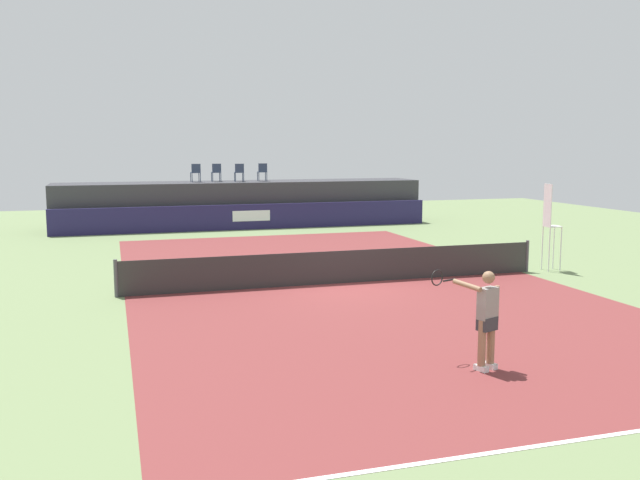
{
  "coord_description": "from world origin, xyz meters",
  "views": [
    {
      "loc": [
        -6.2,
        -18.2,
        3.91
      ],
      "look_at": [
        -0.0,
        2.0,
        1.0
      ],
      "focal_mm": 38.08,
      "sensor_mm": 36.0,
      "label": 1
    }
  ],
  "objects_px": {
    "spectator_chair_right": "(262,171)",
    "net_post_far": "(527,256)",
    "spectator_chair_far_left": "(196,172)",
    "umpire_chair": "(550,221)",
    "net_post_near": "(116,278)",
    "spectator_chair_left": "(216,172)",
    "spectator_chair_center": "(239,172)",
    "tennis_player": "(486,316)"
  },
  "relations": [
    {
      "from": "spectator_chair_center",
      "to": "net_post_near",
      "type": "bearing_deg",
      "value": -111.84
    },
    {
      "from": "spectator_chair_center",
      "to": "net_post_far",
      "type": "xyz_separation_m",
      "value": [
        6.36,
        -15.06,
        -2.19
      ]
    },
    {
      "from": "spectator_chair_left",
      "to": "umpire_chair",
      "type": "bearing_deg",
      "value": -61.93
    },
    {
      "from": "spectator_chair_left",
      "to": "spectator_chair_far_left",
      "type": "bearing_deg",
      "value": -178.75
    },
    {
      "from": "spectator_chair_right",
      "to": "net_post_near",
      "type": "bearing_deg",
      "value": -115.35
    },
    {
      "from": "spectator_chair_right",
      "to": "umpire_chair",
      "type": "height_order",
      "value": "spectator_chair_right"
    },
    {
      "from": "net_post_near",
      "to": "tennis_player",
      "type": "height_order",
      "value": "tennis_player"
    },
    {
      "from": "spectator_chair_center",
      "to": "tennis_player",
      "type": "xyz_separation_m",
      "value": [
        0.14,
        -23.03,
        -1.73
      ]
    },
    {
      "from": "spectator_chair_left",
      "to": "umpire_chair",
      "type": "xyz_separation_m",
      "value": [
        8.22,
        -15.41,
        -1.11
      ]
    },
    {
      "from": "spectator_chair_center",
      "to": "net_post_far",
      "type": "bearing_deg",
      "value": -67.09
    },
    {
      "from": "spectator_chair_left",
      "to": "net_post_near",
      "type": "xyz_separation_m",
      "value": [
        -4.96,
        -15.42,
        -2.19
      ]
    },
    {
      "from": "spectator_chair_right",
      "to": "umpire_chair",
      "type": "xyz_separation_m",
      "value": [
        5.92,
        -15.3,
        -1.11
      ]
    },
    {
      "from": "net_post_far",
      "to": "spectator_chair_left",
      "type": "bearing_deg",
      "value": 115.76
    },
    {
      "from": "spectator_chair_far_left",
      "to": "net_post_near",
      "type": "relative_size",
      "value": 0.89
    },
    {
      "from": "spectator_chair_far_left",
      "to": "net_post_far",
      "type": "height_order",
      "value": "spectator_chair_far_left"
    },
    {
      "from": "spectator_chair_center",
      "to": "tennis_player",
      "type": "distance_m",
      "value": 23.1
    },
    {
      "from": "spectator_chair_center",
      "to": "spectator_chair_right",
      "type": "bearing_deg",
      "value": 11.69
    },
    {
      "from": "spectator_chair_far_left",
      "to": "spectator_chair_center",
      "type": "relative_size",
      "value": 1.0
    },
    {
      "from": "net_post_far",
      "to": "spectator_chair_far_left",
      "type": "bearing_deg",
      "value": 118.77
    },
    {
      "from": "spectator_chair_left",
      "to": "spectator_chair_center",
      "type": "bearing_deg",
      "value": -18.57
    },
    {
      "from": "spectator_chair_center",
      "to": "spectator_chair_far_left",
      "type": "bearing_deg",
      "value": 170.77
    },
    {
      "from": "spectator_chair_center",
      "to": "net_post_near",
      "type": "relative_size",
      "value": 0.89
    },
    {
      "from": "umpire_chair",
      "to": "net_post_near",
      "type": "bearing_deg",
      "value": -179.97
    },
    {
      "from": "spectator_chair_far_left",
      "to": "tennis_player",
      "type": "height_order",
      "value": "spectator_chair_far_left"
    },
    {
      "from": "spectator_chair_far_left",
      "to": "spectator_chair_right",
      "type": "height_order",
      "value": "same"
    },
    {
      "from": "spectator_chair_right",
      "to": "tennis_player",
      "type": "xyz_separation_m",
      "value": [
        -1.08,
        -23.29,
        -1.73
      ]
    },
    {
      "from": "spectator_chair_far_left",
      "to": "umpire_chair",
      "type": "relative_size",
      "value": 0.32
    },
    {
      "from": "net_post_far",
      "to": "tennis_player",
      "type": "relative_size",
      "value": 0.56
    },
    {
      "from": "spectator_chair_far_left",
      "to": "net_post_near",
      "type": "xyz_separation_m",
      "value": [
        -3.95,
        -15.4,
        -2.19
      ]
    },
    {
      "from": "spectator_chair_far_left",
      "to": "spectator_chair_right",
      "type": "bearing_deg",
      "value": -1.51
    },
    {
      "from": "umpire_chair",
      "to": "tennis_player",
      "type": "distance_m",
      "value": 10.64
    },
    {
      "from": "spectator_chair_left",
      "to": "spectator_chair_center",
      "type": "distance_m",
      "value": 1.14
    },
    {
      "from": "net_post_far",
      "to": "tennis_player",
      "type": "height_order",
      "value": "tennis_player"
    },
    {
      "from": "spectator_chair_far_left",
      "to": "spectator_chair_left",
      "type": "bearing_deg",
      "value": 1.25
    },
    {
      "from": "tennis_player",
      "to": "umpire_chair",
      "type": "bearing_deg",
      "value": 48.75
    },
    {
      "from": "spectator_chair_left",
      "to": "net_post_near",
      "type": "relative_size",
      "value": 0.89
    },
    {
      "from": "spectator_chair_right",
      "to": "tennis_player",
      "type": "height_order",
      "value": "spectator_chair_right"
    },
    {
      "from": "spectator_chair_right",
      "to": "umpire_chair",
      "type": "bearing_deg",
      "value": -68.84
    },
    {
      "from": "spectator_chair_right",
      "to": "umpire_chair",
      "type": "relative_size",
      "value": 0.32
    },
    {
      "from": "spectator_chair_right",
      "to": "net_post_far",
      "type": "height_order",
      "value": "spectator_chair_right"
    },
    {
      "from": "spectator_chair_left",
      "to": "spectator_chair_right",
      "type": "xyz_separation_m",
      "value": [
        2.3,
        -0.11,
        0.0
      ]
    },
    {
      "from": "spectator_chair_far_left",
      "to": "spectator_chair_center",
      "type": "height_order",
      "value": "same"
    }
  ]
}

